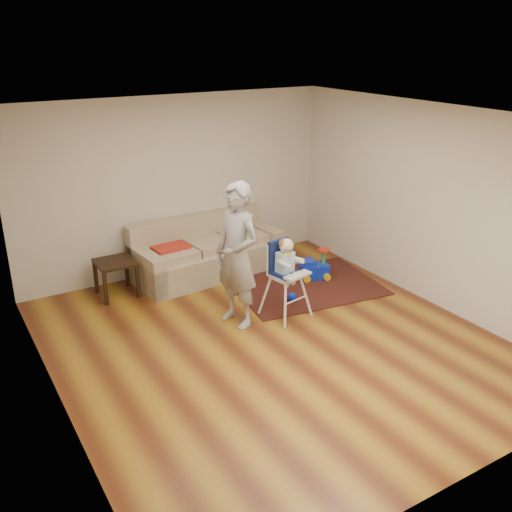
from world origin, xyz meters
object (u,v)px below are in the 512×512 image
side_table (117,278)px  high_chair (286,279)px  toy_ball (292,297)px  ride_on_toy (315,264)px  sofa (208,247)px  adult (237,256)px

side_table → high_chair: (1.72, -1.76, 0.26)m
toy_ball → high_chair: (-0.29, -0.27, 0.44)m
side_table → ride_on_toy: 2.94m
toy_ball → ride_on_toy: bearing=33.6°
side_table → toy_ball: size_ratio=3.90×
ride_on_toy → side_table: bearing=178.8°
sofa → toy_ball: size_ratio=17.53×
adult → sofa: bearing=152.7°
sofa → toy_ball: bearing=-74.8°
toy_ball → high_chair: 0.59m
toy_ball → adult: (-0.94, -0.12, 0.85)m
ride_on_toy → adult: (-1.69, -0.62, 0.69)m
adult → side_table: bearing=-160.4°
sofa → side_table: (-1.46, -0.01, -0.18)m
sofa → side_table: 1.47m
toy_ball → sofa: bearing=110.1°
adult → toy_ball: bearing=83.4°
ride_on_toy → sofa: bearing=161.0°
side_table → adult: bearing=-56.4°
sofa → ride_on_toy: 1.66m
side_table → adult: size_ratio=0.28×
side_table → toy_ball: side_table is taller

